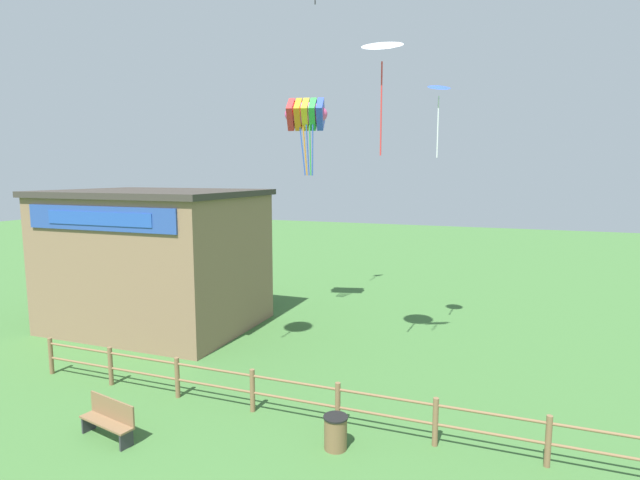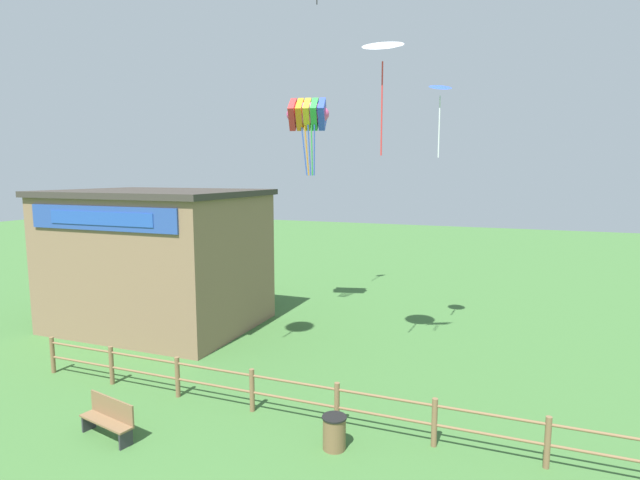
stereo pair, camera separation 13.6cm
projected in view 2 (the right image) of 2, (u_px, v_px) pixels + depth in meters
name	position (u px, v px, depth m)	size (l,w,h in m)	color
wooden_fence	(293.00, 394.00, 13.36)	(17.59, 0.14, 1.22)	brown
seaside_building	(159.00, 258.00, 21.45)	(8.32, 6.41, 5.87)	#84664C
park_bench_near_fence	(109.00, 417.00, 12.47)	(1.73, 0.74, 1.00)	brown
trash_bin	(334.00, 432.00, 11.95)	(0.60, 0.60, 0.82)	brown
kite_rainbow_parafoil	(308.00, 115.00, 22.08)	(2.21, 1.87, 3.43)	#E54C8C
kite_white_delta	(383.00, 46.00, 15.55)	(1.48, 1.43, 3.75)	white
kite_blue_delta	(440.00, 91.00, 18.20)	(1.11, 1.09, 2.74)	blue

